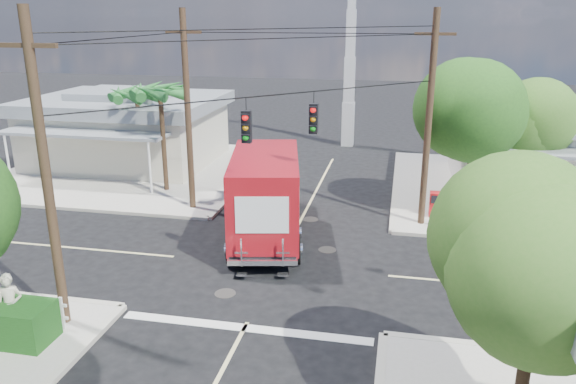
# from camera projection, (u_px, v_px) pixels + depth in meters

# --- Properties ---
(ground) EXTENTS (120.00, 120.00, 0.00)m
(ground) POSITION_uv_depth(u_px,v_px,m) (277.00, 266.00, 20.40)
(ground) COLOR black
(ground) RESTS_ON ground
(sidewalk_ne) EXTENTS (14.12, 14.12, 0.14)m
(sidewalk_ne) POSITION_uv_depth(u_px,v_px,m) (533.00, 193.00, 28.44)
(sidewalk_ne) COLOR #ABA59A
(sidewalk_ne) RESTS_ON ground
(sidewalk_nw) EXTENTS (14.12, 14.12, 0.14)m
(sidewalk_nw) POSITION_uv_depth(u_px,v_px,m) (136.00, 170.00, 32.62)
(sidewalk_nw) COLOR #ABA59A
(sidewalk_nw) RESTS_ON ground
(road_markings) EXTENTS (32.00, 32.00, 0.01)m
(road_markings) POSITION_uv_depth(u_px,v_px,m) (267.00, 284.00, 19.03)
(road_markings) COLOR beige
(road_markings) RESTS_ON ground
(building_ne) EXTENTS (11.80, 10.20, 4.50)m
(building_ne) POSITION_uv_depth(u_px,v_px,m) (569.00, 146.00, 28.45)
(building_ne) COLOR silver
(building_ne) RESTS_ON sidewalk_ne
(building_nw) EXTENTS (10.80, 10.20, 4.30)m
(building_nw) POSITION_uv_depth(u_px,v_px,m) (128.00, 127.00, 33.66)
(building_nw) COLOR beige
(building_nw) RESTS_ON sidewalk_nw
(radio_tower) EXTENTS (0.80, 0.80, 17.00)m
(radio_tower) POSITION_uv_depth(u_px,v_px,m) (350.00, 62.00, 37.24)
(radio_tower) COLOR silver
(radio_tower) RESTS_ON ground
(tree_ne_front) EXTENTS (4.21, 4.14, 6.66)m
(tree_ne_front) POSITION_uv_depth(u_px,v_px,m) (476.00, 112.00, 23.87)
(tree_ne_front) COLOR #422D1C
(tree_ne_front) RESTS_ON sidewalk_ne
(tree_ne_back) EXTENTS (3.77, 3.66, 5.82)m
(tree_ne_back) POSITION_uv_depth(u_px,v_px,m) (529.00, 118.00, 25.60)
(tree_ne_back) COLOR #422D1C
(tree_ne_back) RESTS_ON sidewalk_ne
(tree_se) EXTENTS (3.67, 3.54, 5.62)m
(tree_se) POSITION_uv_depth(u_px,v_px,m) (541.00, 265.00, 11.07)
(tree_se) COLOR #422D1C
(tree_se) RESTS_ON sidewalk_se
(palm_nw_front) EXTENTS (3.01, 3.08, 5.59)m
(palm_nw_front) POSITION_uv_depth(u_px,v_px,m) (160.00, 93.00, 27.30)
(palm_nw_front) COLOR #422D1C
(palm_nw_front) RESTS_ON sidewalk_nw
(palm_nw_back) EXTENTS (3.01, 3.08, 5.19)m
(palm_nw_back) POSITION_uv_depth(u_px,v_px,m) (137.00, 96.00, 29.20)
(palm_nw_back) COLOR #422D1C
(palm_nw_back) RESTS_ON sidewalk_nw
(utility_poles) EXTENTS (12.00, 10.68, 9.00)m
(utility_poles) POSITION_uv_depth(u_px,v_px,m) (244.00, 129.00, 20.78)
(utility_poles) COLOR #473321
(utility_poles) RESTS_ON ground
(vending_boxes) EXTENTS (1.90, 0.50, 1.10)m
(vending_boxes) POSITION_uv_depth(u_px,v_px,m) (451.00, 205.00, 24.73)
(vending_boxes) COLOR #AC1315
(vending_boxes) RESTS_ON sidewalk_ne
(delivery_truck) EXTENTS (4.07, 8.53, 3.56)m
(delivery_truck) POSITION_uv_depth(u_px,v_px,m) (266.00, 194.00, 22.69)
(delivery_truck) COLOR black
(delivery_truck) RESTS_ON ground
(parked_car) EXTENTS (6.23, 4.22, 1.59)m
(parked_car) POSITION_uv_depth(u_px,v_px,m) (552.00, 246.00, 20.13)
(parked_car) COLOR silver
(parked_car) RESTS_ON ground
(pedestrian) EXTENTS (0.81, 0.67, 1.90)m
(pedestrian) POSITION_uv_depth(u_px,v_px,m) (10.00, 306.00, 15.43)
(pedestrian) COLOR beige
(pedestrian) RESTS_ON sidewalk_sw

